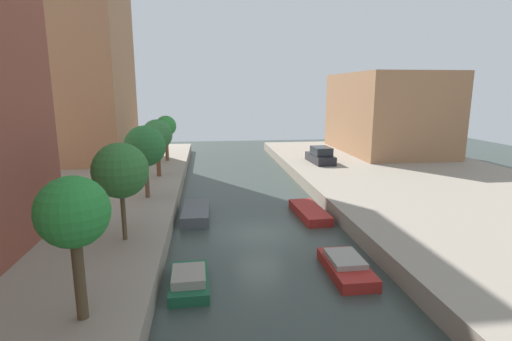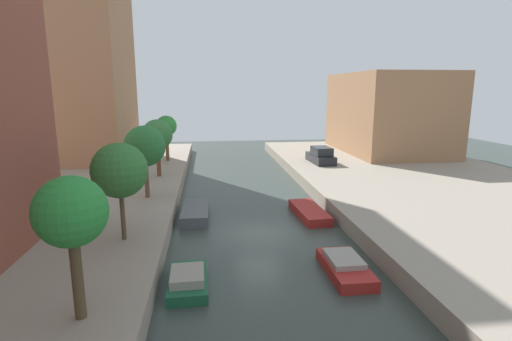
{
  "view_description": "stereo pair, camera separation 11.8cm",
  "coord_description": "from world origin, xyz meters",
  "px_view_note": "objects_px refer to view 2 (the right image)",
  "views": [
    {
      "loc": [
        -2.89,
        -21.13,
        8.14
      ],
      "look_at": [
        0.93,
        8.96,
        1.86
      ],
      "focal_mm": 27.43,
      "sensor_mm": 36.0,
      "label": 1
    },
    {
      "loc": [
        -2.78,
        -21.14,
        8.14
      ],
      "look_at": [
        0.93,
        8.96,
        1.86
      ],
      "focal_mm": 27.43,
      "sensor_mm": 36.0,
      "label": 2
    }
  ],
  "objects_px": {
    "street_tree_2": "(120,171)",
    "moored_boat_left_2": "(188,280)",
    "parked_car": "(321,156)",
    "moored_boat_left_3": "(195,213)",
    "street_tree_1": "(71,214)",
    "moored_boat_right_2": "(345,267)",
    "street_tree_3": "(145,146)",
    "moored_boat_right_3": "(309,212)",
    "street_tree_4": "(157,135)",
    "street_tree_5": "(166,127)",
    "apartment_tower_far": "(70,20)",
    "low_block_right": "(388,113)"
  },
  "relations": [
    {
      "from": "street_tree_2",
      "to": "street_tree_1",
      "type": "bearing_deg",
      "value": -90.0
    },
    {
      "from": "street_tree_2",
      "to": "moored_boat_left_2",
      "type": "bearing_deg",
      "value": -46.2
    },
    {
      "from": "parked_car",
      "to": "moored_boat_left_3",
      "type": "relative_size",
      "value": 1.02
    },
    {
      "from": "low_block_right",
      "to": "moored_boat_right_3",
      "type": "height_order",
      "value": "low_block_right"
    },
    {
      "from": "street_tree_1",
      "to": "apartment_tower_far",
      "type": "bearing_deg",
      "value": 106.39
    },
    {
      "from": "moored_boat_left_3",
      "to": "moored_boat_right_3",
      "type": "height_order",
      "value": "moored_boat_left_3"
    },
    {
      "from": "street_tree_1",
      "to": "moored_boat_right_3",
      "type": "height_order",
      "value": "street_tree_1"
    },
    {
      "from": "street_tree_1",
      "to": "parked_car",
      "type": "relative_size",
      "value": 1.05
    },
    {
      "from": "street_tree_3",
      "to": "moored_boat_left_2",
      "type": "bearing_deg",
      "value": -73.85
    },
    {
      "from": "street_tree_5",
      "to": "moored_boat_right_2",
      "type": "distance_m",
      "value": 26.99
    },
    {
      "from": "moored_boat_right_2",
      "to": "moored_boat_right_3",
      "type": "distance_m",
      "value": 8.17
    },
    {
      "from": "street_tree_1",
      "to": "street_tree_4",
      "type": "relative_size",
      "value": 0.97
    },
    {
      "from": "apartment_tower_far",
      "to": "low_block_right",
      "type": "bearing_deg",
      "value": 1.44
    },
    {
      "from": "apartment_tower_far",
      "to": "street_tree_3",
      "type": "distance_m",
      "value": 21.42
    },
    {
      "from": "street_tree_1",
      "to": "street_tree_5",
      "type": "height_order",
      "value": "street_tree_1"
    },
    {
      "from": "moored_boat_left_2",
      "to": "apartment_tower_far",
      "type": "bearing_deg",
      "value": 114.09
    },
    {
      "from": "street_tree_2",
      "to": "moored_boat_right_3",
      "type": "distance_m",
      "value": 12.57
    },
    {
      "from": "street_tree_5",
      "to": "moored_boat_left_2",
      "type": "height_order",
      "value": "street_tree_5"
    },
    {
      "from": "street_tree_3",
      "to": "moored_boat_left_3",
      "type": "relative_size",
      "value": 1.12
    },
    {
      "from": "street_tree_2",
      "to": "moored_boat_right_2",
      "type": "distance_m",
      "value": 11.32
    },
    {
      "from": "moored_boat_right_2",
      "to": "moored_boat_right_3",
      "type": "xyz_separation_m",
      "value": [
        0.48,
        8.15,
        -0.05
      ]
    },
    {
      "from": "street_tree_5",
      "to": "apartment_tower_far",
      "type": "bearing_deg",
      "value": 165.97
    },
    {
      "from": "moored_boat_right_2",
      "to": "moored_boat_right_3",
      "type": "relative_size",
      "value": 0.8
    },
    {
      "from": "moored_boat_left_2",
      "to": "moored_boat_right_3",
      "type": "bearing_deg",
      "value": 49.01
    },
    {
      "from": "apartment_tower_far",
      "to": "low_block_right",
      "type": "xyz_separation_m",
      "value": [
        34.0,
        0.85,
        -9.41
      ]
    },
    {
      "from": "street_tree_5",
      "to": "parked_car",
      "type": "xyz_separation_m",
      "value": [
        15.27,
        -3.14,
        -2.81
      ]
    },
    {
      "from": "apartment_tower_far",
      "to": "street_tree_5",
      "type": "distance_m",
      "value": 13.99
    },
    {
      "from": "street_tree_4",
      "to": "street_tree_5",
      "type": "xyz_separation_m",
      "value": [
        -0.0,
        7.4,
        0.02
      ]
    },
    {
      "from": "low_block_right",
      "to": "street_tree_3",
      "type": "relative_size",
      "value": 3.12
    },
    {
      "from": "street_tree_3",
      "to": "moored_boat_right_3",
      "type": "distance_m",
      "value": 11.68
    },
    {
      "from": "street_tree_2",
      "to": "parked_car",
      "type": "relative_size",
      "value": 1.07
    },
    {
      "from": "parked_car",
      "to": "moored_boat_right_2",
      "type": "distance_m",
      "value": 22.16
    },
    {
      "from": "street_tree_1",
      "to": "street_tree_5",
      "type": "bearing_deg",
      "value": 90.0
    },
    {
      "from": "street_tree_5",
      "to": "moored_boat_right_2",
      "type": "relative_size",
      "value": 1.23
    },
    {
      "from": "moored_boat_left_2",
      "to": "street_tree_4",
      "type": "bearing_deg",
      "value": 100.19
    },
    {
      "from": "street_tree_2",
      "to": "parked_car",
      "type": "distance_m",
      "value": 24.24
    },
    {
      "from": "moored_boat_left_2",
      "to": "moored_boat_right_2",
      "type": "bearing_deg",
      "value": 3.5
    },
    {
      "from": "street_tree_1",
      "to": "moored_boat_right_2",
      "type": "height_order",
      "value": "street_tree_1"
    },
    {
      "from": "moored_boat_left_2",
      "to": "moored_boat_left_3",
      "type": "relative_size",
      "value": 0.76
    },
    {
      "from": "low_block_right",
      "to": "parked_car",
      "type": "xyz_separation_m",
      "value": [
        -9.68,
        -6.26,
        -3.83
      ]
    },
    {
      "from": "low_block_right",
      "to": "parked_car",
      "type": "distance_m",
      "value": 12.15
    },
    {
      "from": "street_tree_2",
      "to": "moored_boat_left_3",
      "type": "xyz_separation_m",
      "value": [
        3.24,
        5.86,
        -4.07
      ]
    },
    {
      "from": "street_tree_3",
      "to": "moored_boat_right_3",
      "type": "xyz_separation_m",
      "value": [
        10.64,
        -2.41,
        -4.19
      ]
    },
    {
      "from": "apartment_tower_far",
      "to": "street_tree_4",
      "type": "height_order",
      "value": "apartment_tower_far"
    },
    {
      "from": "street_tree_3",
      "to": "parked_car",
      "type": "relative_size",
      "value": 1.1
    },
    {
      "from": "street_tree_1",
      "to": "low_block_right",
      "type": "bearing_deg",
      "value": 51.72
    },
    {
      "from": "street_tree_5",
      "to": "moored_boat_right_2",
      "type": "xyz_separation_m",
      "value": [
        10.15,
        -24.66,
        -4.16
      ]
    },
    {
      "from": "low_block_right",
      "to": "moored_boat_left_3",
      "type": "distance_m",
      "value": 29.33
    },
    {
      "from": "street_tree_1",
      "to": "street_tree_3",
      "type": "relative_size",
      "value": 0.95
    },
    {
      "from": "parked_car",
      "to": "moored_boat_left_3",
      "type": "height_order",
      "value": "parked_car"
    }
  ]
}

